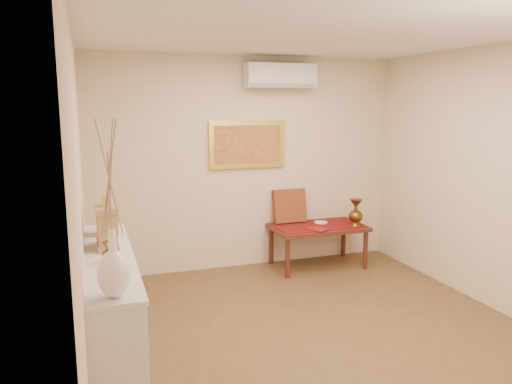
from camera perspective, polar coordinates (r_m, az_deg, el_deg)
name	(u,v)px	position (r m, az deg, el deg)	size (l,w,h in m)	color
floor	(322,339)	(4.77, 7.58, -16.31)	(4.50, 4.50, 0.00)	brown
ceiling	(330,30)	(4.31, 8.46, 17.81)	(4.50, 4.50, 0.00)	silver
wall_back	(247,164)	(6.41, -1.07, 3.26)	(4.00, 0.02, 2.70)	beige
wall_left	(81,209)	(3.89, -19.39, -1.82)	(0.02, 4.50, 2.70)	beige
wall_right	(508,182)	(5.53, 26.87, 1.06)	(0.02, 4.50, 2.70)	beige
white_vase	(111,212)	(2.99, -16.27, -2.17)	(0.20, 0.20, 1.04)	white
candlestick	(111,259)	(3.52, -16.19, -7.35)	(0.10, 0.10, 0.21)	silver
brass_urn_small	(108,249)	(3.78, -16.59, -6.22)	(0.09, 0.09, 0.20)	brown
table_cloth	(318,225)	(6.52, 7.10, -3.80)	(1.14, 0.59, 0.01)	maroon
brass_urn_tall	(356,209)	(6.54, 11.34, -1.96)	(0.19, 0.19, 0.42)	brown
plate	(321,222)	(6.65, 7.43, -3.45)	(0.17, 0.17, 0.01)	white
menu	(317,229)	(6.29, 6.93, -4.23)	(0.18, 0.25, 0.01)	maroon
cushion	(289,206)	(6.60, 3.85, -1.59)	(0.44, 0.10, 0.44)	#5A1412
display_ledge	(111,315)	(4.14, -16.19, -13.38)	(0.37, 2.02, 0.98)	silver
mantel_clock	(107,226)	(4.15, -16.66, -3.72)	(0.17, 0.36, 0.41)	tan
wooden_chest	(105,220)	(4.57, -16.83, -3.12)	(0.16, 0.21, 0.24)	tan
low_table	(318,230)	(6.54, 7.09, -4.39)	(1.20, 0.70, 0.55)	#542119
painting	(247,144)	(6.36, -1.00, 5.47)	(1.00, 0.06, 0.60)	gold
ac_unit	(280,76)	(6.38, 2.79, 13.11)	(0.90, 0.25, 0.30)	silver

